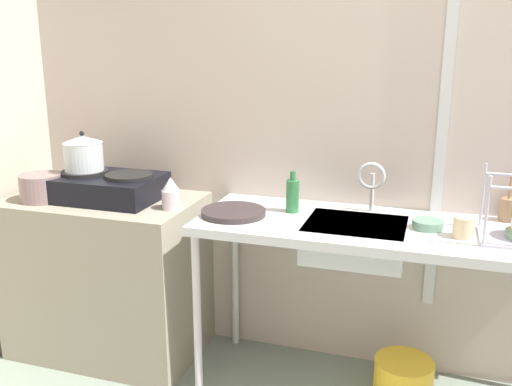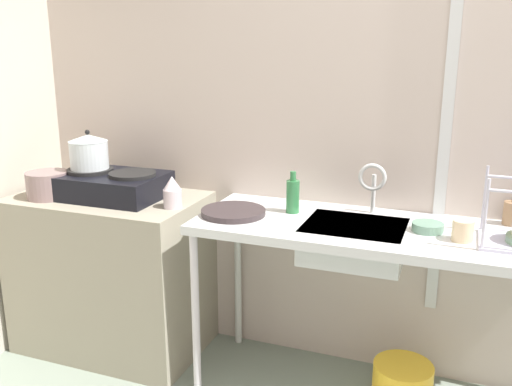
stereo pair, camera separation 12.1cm
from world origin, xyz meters
name	(u,v)px [view 1 (the left image)]	position (x,y,z in m)	size (l,w,h in m)	color
wall_back	(467,127)	(0.00, 1.52, 1.21)	(5.18, 0.10, 2.43)	beige
wall_metal_strip	(445,100)	(-0.10, 1.46, 1.33)	(0.05, 0.01, 1.94)	silver
counter_concrete	(108,275)	(-1.69, 1.18, 0.41)	(0.95, 0.57, 0.82)	gray
counter_sink	(383,239)	(-0.31, 1.18, 0.76)	(1.62, 0.57, 0.82)	silver
stove	(107,186)	(-1.65, 1.18, 0.89)	(0.52, 0.37, 0.14)	black
pot_on_left_burner	(83,153)	(-1.77, 1.18, 1.05)	(0.19, 0.19, 0.20)	silver
pot_beside_stove	(41,187)	(-1.95, 1.06, 0.89)	(0.21, 0.21, 0.13)	gray
percolator	(171,193)	(-1.28, 1.13, 0.90)	(0.09, 0.09, 0.15)	silver
sink_basin	(355,240)	(-0.43, 1.17, 0.75)	(0.42, 0.35, 0.15)	silver
faucet	(372,179)	(-0.39, 1.34, 0.98)	(0.12, 0.07, 0.24)	silver
frying_pan	(234,212)	(-0.97, 1.12, 0.84)	(0.29, 0.29, 0.03)	#352C2D
cup_by_rack	(464,227)	(0.01, 1.12, 0.87)	(0.08, 0.08, 0.08)	beige
small_bowl_on_drainboard	(428,224)	(-0.13, 1.20, 0.84)	(0.13, 0.13, 0.04)	slate
bottle_by_sink	(292,195)	(-0.73, 1.25, 0.90)	(0.06, 0.06, 0.19)	#2E733F
utensil_jar	(507,209)	(0.19, 1.41, 0.88)	(0.07, 0.07, 0.21)	#9D7652
bucket_on_floor	(403,382)	(-0.18, 1.16, 0.10)	(0.26, 0.26, 0.21)	yellow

